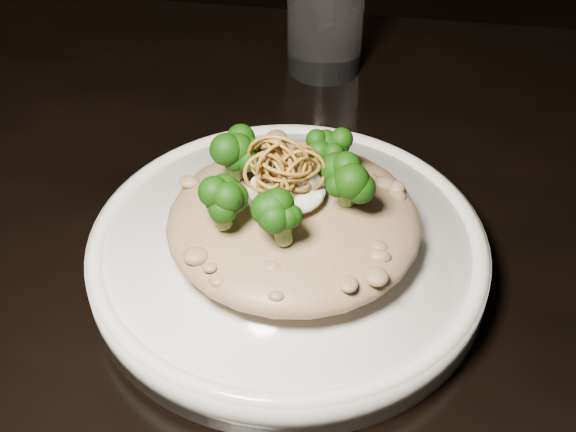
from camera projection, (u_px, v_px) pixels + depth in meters
The scene contains 7 objects.
table at pixel (375, 339), 0.66m from camera, with size 1.10×0.80×0.75m.
plate at pixel (288, 256), 0.60m from camera, with size 0.29×0.29×0.03m, color white.
risotto at pixel (294, 221), 0.57m from camera, with size 0.18×0.18×0.04m, color brown.
broccoli at pixel (284, 171), 0.54m from camera, with size 0.15×0.15×0.05m, color black, non-canonical shape.
cheese at pixel (287, 190), 0.56m from camera, with size 0.05×0.05×0.02m, color silver.
shallots at pixel (283, 162), 0.54m from camera, with size 0.06×0.06×0.04m, color brown, non-canonical shape.
drinking_glass at pixel (326, 8), 0.78m from camera, with size 0.07×0.07×0.13m, color white.
Camera 1 is at (-0.01, -0.43, 1.18)m, focal length 50.00 mm.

